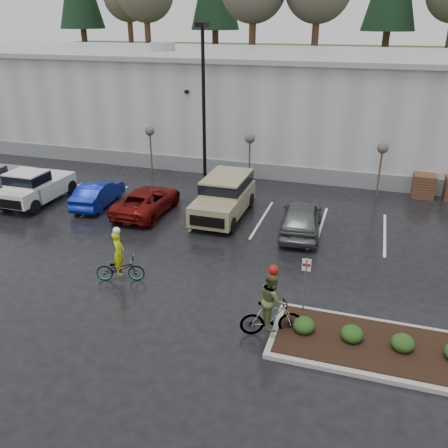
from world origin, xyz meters
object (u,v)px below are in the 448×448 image
(sapling_west, at_px, (150,134))
(fire_lane_sign, at_px, (305,279))
(pallet_stack_a, at_px, (424,186))
(sapling_east, at_px, (382,151))
(car_red, at_px, (147,201))
(cyclist_hivis, at_px, (120,264))
(car_blue, at_px, (98,193))
(sapling_mid, at_px, (250,141))
(suv_tan, at_px, (223,198))
(lamppost, at_px, (204,90))
(cyclist_olive, at_px, (272,310))
(pickup_white, at_px, (40,184))
(car_grey, at_px, (301,217))

(sapling_west, xyz_separation_m, fire_lane_sign, (11.80, -12.80, -1.32))
(pallet_stack_a, bearing_deg, sapling_east, -158.20)
(car_red, bearing_deg, cyclist_hivis, 107.51)
(car_blue, distance_m, cyclist_hivis, 8.59)
(sapling_mid, bearing_deg, cyclist_hivis, -98.42)
(suv_tan, xyz_separation_m, cyclist_hivis, (-1.89, -7.33, -0.32))
(sapling_east, relative_size, cyclist_hivis, 1.41)
(fire_lane_sign, distance_m, car_red, 11.56)
(car_red, xyz_separation_m, suv_tan, (3.98, 0.65, 0.36))
(fire_lane_sign, bearing_deg, lamppost, 123.46)
(car_blue, distance_m, suv_tan, 7.04)
(pallet_stack_a, distance_m, car_red, 15.58)
(pallet_stack_a, relative_size, fire_lane_sign, 0.61)
(suv_tan, height_order, cyclist_olive, cyclist_olive)
(pickup_white, bearing_deg, pallet_stack_a, 19.19)
(car_grey, bearing_deg, suv_tan, -14.70)
(sapling_west, relative_size, fire_lane_sign, 1.45)
(sapling_mid, relative_size, sapling_east, 1.00)
(sapling_east, relative_size, pallet_stack_a, 2.37)
(sapling_west, height_order, pallet_stack_a, sapling_west)
(sapling_east, bearing_deg, car_red, -152.68)
(pickup_white, bearing_deg, fire_lane_sign, -23.08)
(suv_tan, relative_size, car_grey, 1.11)
(sapling_east, distance_m, pallet_stack_a, 3.39)
(sapling_mid, distance_m, sapling_east, 7.50)
(car_grey, xyz_separation_m, cyclist_hivis, (-5.99, -6.61, -0.08))
(pickup_white, distance_m, suv_tan, 10.47)
(pallet_stack_a, bearing_deg, car_grey, -130.03)
(fire_lane_sign, height_order, suv_tan, fire_lane_sign)
(car_blue, height_order, suv_tan, suv_tan)
(fire_lane_sign, height_order, pickup_white, fire_lane_sign)
(pickup_white, bearing_deg, sapling_mid, 30.38)
(pickup_white, height_order, car_red, pickup_white)
(car_blue, bearing_deg, cyclist_olive, 137.96)
(pallet_stack_a, height_order, car_red, pallet_stack_a)
(sapling_west, height_order, sapling_mid, same)
(sapling_mid, distance_m, car_blue, 9.26)
(car_grey, bearing_deg, sapling_east, -124.08)
(car_red, bearing_deg, car_blue, -3.81)
(lamppost, relative_size, pickup_white, 1.77)
(car_blue, bearing_deg, sapling_mid, -146.24)
(cyclist_hivis, xyz_separation_m, cyclist_olive, (6.33, -1.62, 0.21))
(pallet_stack_a, height_order, pickup_white, pickup_white)
(suv_tan, bearing_deg, car_red, -170.72)
(lamppost, relative_size, cyclist_olive, 3.64)
(sapling_mid, relative_size, suv_tan, 0.63)
(fire_lane_sign, xyz_separation_m, suv_tan, (-5.28, 7.53, -0.38))
(sapling_west, bearing_deg, sapling_east, 0.00)
(sapling_east, height_order, pickup_white, sapling_east)
(cyclist_olive, bearing_deg, lamppost, 7.22)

